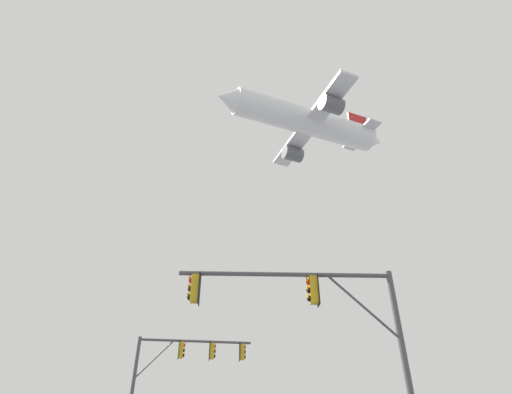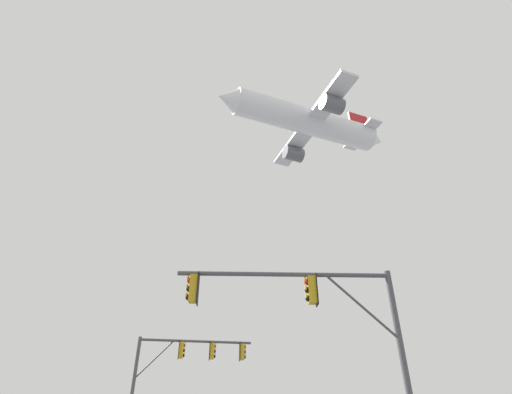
{
  "view_description": "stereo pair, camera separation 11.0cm",
  "coord_description": "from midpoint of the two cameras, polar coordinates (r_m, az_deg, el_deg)",
  "views": [
    {
      "loc": [
        0.54,
        -3.71,
        1.6
      ],
      "look_at": [
        1.04,
        19.71,
        15.81
      ],
      "focal_mm": 27.35,
      "sensor_mm": 36.0,
      "label": 1
    },
    {
      "loc": [
        0.65,
        -3.72,
        1.6
      ],
      "look_at": [
        1.04,
        19.71,
        15.81
      ],
      "focal_mm": 27.35,
      "sensor_mm": 36.0,
      "label": 2
    }
  ],
  "objects": [
    {
      "name": "airplane",
      "position": [
        54.04,
        7.25,
        10.87
      ],
      "size": [
        24.19,
        18.69,
        6.77
      ],
      "color": "white"
    },
    {
      "name": "signal_pole_near",
      "position": [
        13.2,
        9.05,
        -16.76
      ],
      "size": [
        7.21,
        0.53,
        6.33
      ],
      "color": "#4C4C51",
      "rests_on": "ground"
    },
    {
      "name": "signal_pole_far",
      "position": [
        24.99,
        -10.89,
        -22.87
      ],
      "size": [
        6.64,
        1.21,
        6.46
      ],
      "color": "#4C4C51",
      "rests_on": "ground"
    }
  ]
}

